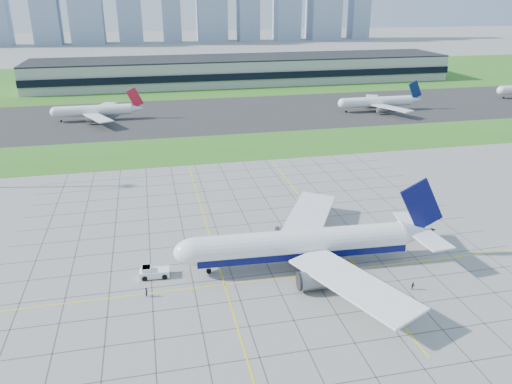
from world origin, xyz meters
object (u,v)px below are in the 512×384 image
pushback_tug (153,272)px  crew_near (147,292)px  distant_jet_1 (95,110)px  distant_jet_2 (378,102)px  airliner (304,244)px  crew_far (413,286)px

pushback_tug → crew_near: size_ratio=4.52×
pushback_tug → distant_jet_1: bearing=101.4°
distant_jet_1 → distant_jet_2: (131.37, -9.66, 0.00)m
airliner → crew_far: bearing=-34.6°
pushback_tug → crew_far: pushback_tug is taller
pushback_tug → distant_jet_1: 141.95m
crew_near → airliner: bearing=-66.0°
pushback_tug → distant_jet_2: distant_jet_2 is taller
crew_near → pushback_tug: bearing=3.8°
crew_far → airliner: bearing=156.9°
pushback_tug → distant_jet_2: bearing=52.7°
crew_far → pushback_tug: bearing=176.5°
airliner → crew_far: airliner is taller
crew_far → distant_jet_2: size_ratio=0.04×
airliner → distant_jet_2: (79.60, 132.76, -0.43)m
airliner → pushback_tug: bearing=179.1°
crew_near → crew_far: bearing=-84.5°
crew_far → distant_jet_1: bearing=128.4°
airliner → crew_near: (-32.32, -4.82, -3.96)m
airliner → distant_jet_1: 151.55m
airliner → distant_jet_2: bearing=61.9°
crew_near → crew_far: size_ratio=1.16×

